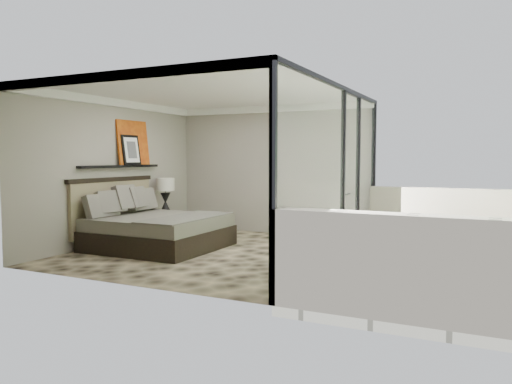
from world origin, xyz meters
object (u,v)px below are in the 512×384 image
at_px(table_lamp, 165,190).
at_px(lounger, 408,251).
at_px(bed, 154,228).
at_px(nightstand, 165,223).
at_px(ottoman, 470,249).

distance_m(table_lamp, lounger, 5.25).
relative_size(bed, nightstand, 4.16).
relative_size(nightstand, ottoman, 1.13).
bearing_deg(lounger, table_lamp, -174.73).
bearing_deg(lounger, ottoman, 30.40).
bearing_deg(ottoman, table_lamp, 177.25).
bearing_deg(lounger, bed, -158.98).
bearing_deg(bed, ottoman, 10.82).
relative_size(bed, table_lamp, 3.12).
distance_m(bed, nightstand, 1.53).
bearing_deg(ottoman, nightstand, 177.08).
bearing_deg(table_lamp, lounger, -6.57).
distance_m(table_lamp, ottoman, 6.10).
xyz_separation_m(bed, lounger, (4.45, 0.72, -0.18)).
bearing_deg(nightstand, bed, -75.48).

